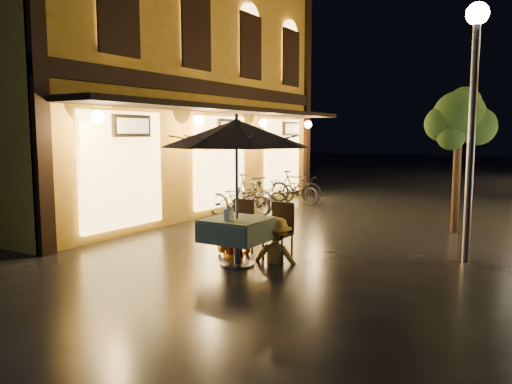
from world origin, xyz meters
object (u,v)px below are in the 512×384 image
Objects in this scene: patio_umbrella at (237,133)px; person_yellow at (277,219)px; table_lantern at (228,212)px; bicycle_0 at (238,199)px; streetlamp_near at (474,86)px; cafe_table at (237,230)px; person_orange at (234,213)px.

person_yellow is (0.43, 0.54, -1.42)m from patio_umbrella.
person_yellow reaches higher than table_lantern.
bicycle_0 is at bearing -59.15° from person_yellow.
streetlamp_near is at bearing 34.90° from patio_umbrella.
person_yellow is at bearing 51.46° from cafe_table.
person_orange is at bearing 127.51° from patio_umbrella.
person_orange is (-0.44, 0.82, -0.16)m from table_lantern.
patio_umbrella reaches higher than person_yellow.
person_orange is (-0.44, 0.58, -1.39)m from patio_umbrella.
cafe_table is at bearing 124.98° from person_orange.
streetlamp_near is 16.92× the size of table_lantern.
patio_umbrella is at bearing -145.10° from streetlamp_near.
streetlamp_near is 2.90× the size of person_yellow.
person_orange is at bearing -12.31° from person_yellow.
table_lantern is (-3.16, -2.45, -2.00)m from streetlamp_near.
patio_umbrella is at bearing 41.32° from person_yellow.
person_yellow is (0.43, 0.79, -0.19)m from table_lantern.
streetlamp_near is at bearing 37.77° from table_lantern.
table_lantern is at bearing -158.62° from bicycle_0.
person_orange is (-0.44, 0.58, 0.17)m from cafe_table.
person_orange is 0.88m from person_yellow.
cafe_table is at bearing 90.00° from table_lantern.
patio_umbrella reaches higher than person_orange.
patio_umbrella reaches higher than table_lantern.
streetlamp_near reaches higher than bicycle_0.
table_lantern is at bearing -90.00° from patio_umbrella.
bicycle_0 is (-2.60, 4.03, -1.68)m from patio_umbrella.
patio_umbrella is at bearing 90.00° from table_lantern.
streetlamp_near is 4.47m from table_lantern.
cafe_table is 1.56m from patio_umbrella.
bicycle_0 is at bearing 121.27° from table_lantern.
cafe_table is 0.68× the size of person_yellow.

